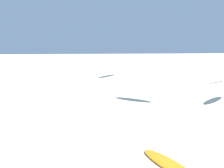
% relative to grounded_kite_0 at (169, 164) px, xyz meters
% --- Properties ---
extents(grounded_kite_0, '(3.55, 5.32, 0.36)m').
position_rel_grounded_kite_0_xyz_m(grounded_kite_0, '(0.00, 0.00, 0.00)').
color(grounded_kite_0, orange).
rests_on(grounded_kite_0, ground).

